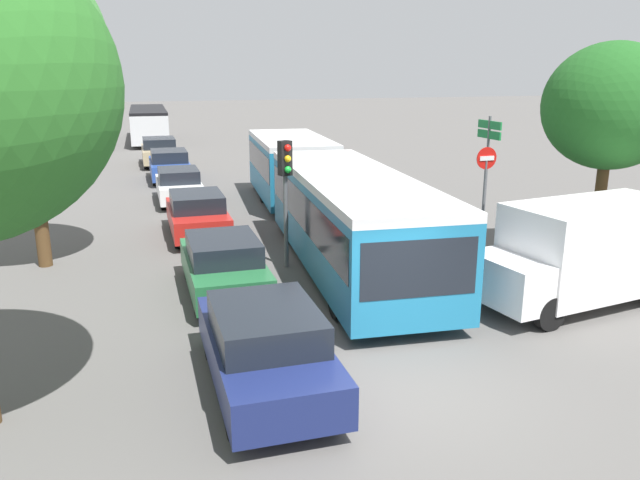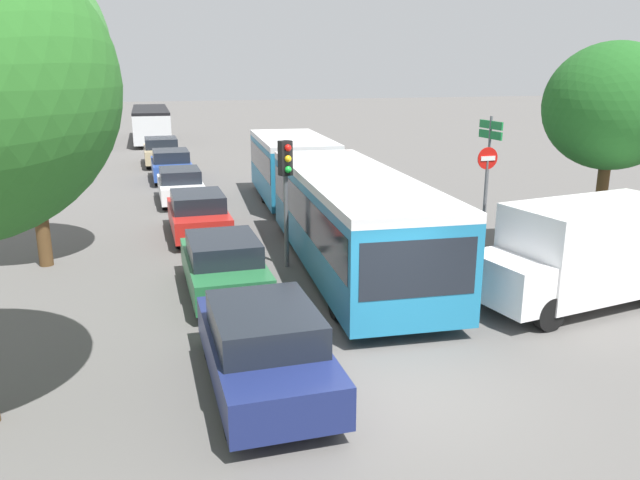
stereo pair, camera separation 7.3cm
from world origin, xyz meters
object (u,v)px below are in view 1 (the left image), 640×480
Objects in this scene: traffic_light at (286,176)px; tree_right_near at (608,110)px; queued_car_green at (224,265)px; direction_sign_post at (488,146)px; queued_car_white at (179,185)px; articulated_bus at (320,189)px; city_bus_rear at (149,122)px; queued_car_red at (197,214)px; tree_left_mid at (23,61)px; white_van at (587,250)px; queued_car_tan at (159,151)px; queued_car_navy at (266,347)px; no_entry_sign at (485,177)px; queued_car_blue at (169,165)px.

tree_right_near reaches higher than traffic_light.
queued_car_green is 1.13× the size of direction_sign_post.
queued_car_green is 11.08m from queued_car_white.
traffic_light reaches higher than articulated_bus.
city_bus_rear is 28.66m from queued_car_red.
queued_car_green is at bearing -41.37° from tree_left_mid.
queued_car_white is at bearing -30.26° from direction_sign_post.
traffic_light is 7.17m from tree_left_mid.
white_van is at bearing -137.37° from queued_car_red.
queued_car_red is 5.49m from queued_car_white.
queued_car_tan is 0.84× the size of white_van.
queued_car_navy is at bearing -17.54° from articulated_bus.
traffic_light is (-5.75, 4.64, 1.26)m from white_van.
white_van is at bearing -133.72° from tree_right_near.
tree_left_mid is at bearing 49.96° from queued_car_green.
city_bus_rear is at bearing 1.04° from queued_car_navy.
articulated_bus is 4.45× the size of queued_car_white.
city_bus_rear is 3.98× the size of no_entry_sign.
articulated_bus reaches higher than queued_car_navy.
articulated_bus is 6.24× the size of no_entry_sign.
tree_right_near is at bearing 20.28° from no_entry_sign.
articulated_bus is 3.37× the size of white_van.
queued_car_red is at bearing 0.51° from queued_car_green.
queued_car_navy is at bearing -157.56° from tree_right_near.
traffic_light reaches higher than queued_car_white.
queued_car_red is at bearing 148.75° from tree_right_near.
queued_car_tan is 0.54× the size of tree_left_mid.
articulated_bus is 7.65m from queued_car_white.
queued_car_navy is 1.00× the size of queued_car_blue.
articulated_bus is at bearing -21.72° from queued_car_navy.
white_van is at bearing 32.43° from articulated_bus.
tree_right_near reaches higher than articulated_bus.
articulated_bus is 6.52m from direction_sign_post.
queued_car_white is at bearing -179.45° from queued_car_blue.
queued_car_red is at bearing -178.83° from queued_car_blue.
no_entry_sign is at bearing -131.23° from queued_car_white.
tree_right_near reaches higher than queued_car_white.
city_bus_rear is 2.75× the size of queued_car_red.
tree_right_near is (10.12, -11.60, 3.45)m from queued_car_white.
traffic_light is at bearing -173.12° from queued_car_tan.
queued_car_red is (0.16, 10.34, -0.03)m from queued_car_navy.
white_van is (7.62, -8.68, 0.53)m from queued_car_red.
queued_car_red is 1.03× the size of queued_car_white.
city_bus_rear is at bearing 1.14° from queued_car_green.
queued_car_tan is 19.57m from direction_sign_post.
queued_car_red is at bearing -106.58° from no_entry_sign.
tree_right_near is at bearing -161.65° from city_bus_rear.
queued_car_blue is 14.20m from tree_left_mid.
direction_sign_post is (10.15, -11.33, 1.81)m from queued_car_blue.
direction_sign_post reaches higher than queued_car_navy.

